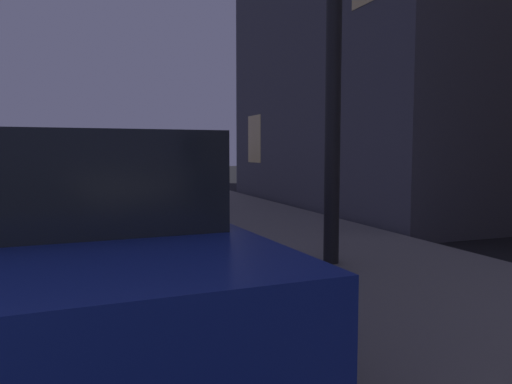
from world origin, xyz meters
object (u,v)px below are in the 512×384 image
object	(u,v)px
car_white	(69,181)
car_silver	(71,164)
car_blue	(65,242)
car_green	(70,170)

from	to	relation	value
car_white	car_silver	world-z (taller)	same
car_blue	car_green	bearing A→B (deg)	90.01
car_white	car_green	distance (m)	6.19
car_white	car_blue	bearing A→B (deg)	-89.98
car_white	car_green	world-z (taller)	same
car_green	car_silver	distance (m)	5.91
car_white	car_silver	xyz separation A→B (m)	(0.00, 12.11, -0.00)
car_blue	car_silver	size ratio (longest dim) A/B	0.96
car_blue	car_white	distance (m)	6.74
car_blue	car_green	xyz separation A→B (m)	(-0.00, 12.94, 0.01)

